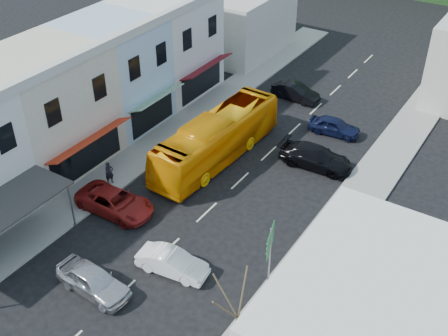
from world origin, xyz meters
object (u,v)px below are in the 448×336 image
Objects in this scene: car_red at (115,202)px; bus at (217,140)px; car_white at (172,262)px; traffic_signal at (431,53)px; street_tree at (238,318)px; pedestrian_left at (109,172)px; direction_sign at (269,257)px; car_silver at (93,281)px.

bus is at bearing -15.38° from car_red.
car_white is at bearing -112.21° from car_red.
bus is 8.69m from car_red.
street_tree is at bearing 68.14° from traffic_signal.
pedestrian_left reaches higher than car_white.
direction_sign is (13.15, -2.14, 0.89)m from pedestrian_left.
bus is 2.52× the size of car_red.
direction_sign is 5.50m from street_tree.
car_red is 13.60m from street_tree.
street_tree reaches higher than car_white.
car_silver is at bearing -149.66° from car_red.
car_white is at bearing -92.74° from pedestrian_left.
street_tree is (14.41, -7.35, 2.10)m from pedestrian_left.
car_red is at bearing 156.07° from street_tree.
car_red is at bearing 35.49° from car_silver.
car_white is 1.00× the size of traffic_signal.
traffic_signal is (7.11, 35.82, 1.50)m from car_silver.
car_white is 2.59× the size of pedestrian_left.
direction_sign is at bearing 103.63° from street_tree.
car_red is at bearing -107.27° from pedestrian_left.
traffic_signal reaches higher than bus.
car_red is (-2.04, -8.40, -0.85)m from bus.
car_white is 1.16× the size of direction_sign.
street_tree reaches higher than bus.
traffic_signal is (8.61, 21.76, 0.65)m from bus.
car_silver is 36.55m from traffic_signal.
car_red is 1.04× the size of traffic_signal.
car_red is 0.74× the size of street_tree.
car_silver is at bearing 54.37° from traffic_signal.
direction_sign is at bearing -41.49° from bus.
car_red is at bearing 61.63° from car_white.
street_tree is (12.24, -5.43, 2.40)m from car_red.
car_white is at bearing 57.75° from traffic_signal.
pedestrian_left is at bearing 153.66° from direction_sign.
direction_sign is at bearing 66.20° from traffic_signal.
street_tree is at bearing -93.48° from direction_sign.
car_silver is 1.00× the size of car_white.
direction_sign is 0.61× the size of street_tree.
pedestrian_left is (-2.18, 1.92, 0.30)m from car_red.
street_tree is at bearing -92.93° from pedestrian_left.
car_white is at bearing -173.53° from direction_sign.
car_silver is at bearing 133.90° from car_white.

